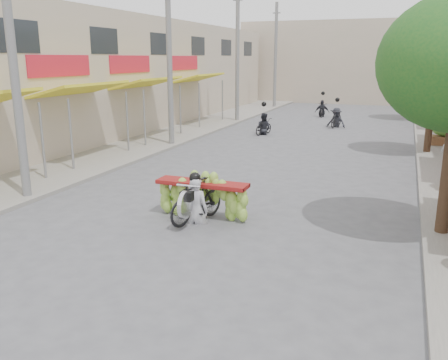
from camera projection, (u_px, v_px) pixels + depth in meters
ground at (139, 272)px, 8.88m from camera, size 120.00×120.00×0.00m
sidewalk_left at (170, 133)px, 24.85m from camera, size 4.00×60.00×0.12m
shophouse_row_left at (75, 75)px, 24.91m from camera, size 9.77×40.00×6.00m
far_building at (357, 62)px, 42.39m from camera, size 20.00×6.00×7.00m
utility_pole_near at (12, 53)px, 12.45m from camera, size 0.60×0.24×8.00m
utility_pole_mid at (169, 55)px, 20.59m from camera, size 0.60×0.24×8.00m
utility_pole_far at (237, 55)px, 28.74m from camera, size 0.60×0.24×8.00m
utility_pole_back at (275, 56)px, 36.88m from camera, size 0.60×0.24×8.00m
street_tree_mid at (436, 61)px, 18.75m from camera, size 3.40×3.40×5.25m
street_tree_far at (427, 60)px, 29.61m from camera, size 3.40×3.40×5.25m
produce_crate_far at (446, 132)px, 21.05m from camera, size 1.20×0.88×1.16m
banana_motorbike at (199, 193)px, 11.56m from camera, size 2.33×1.93×2.11m
bg_motorbike_a at (264, 120)px, 24.60m from camera, size 0.88×1.54×1.95m
bg_motorbike_b at (337, 113)px, 27.09m from camera, size 1.13×1.90×1.95m
bg_motorbike_c at (322, 105)px, 31.98m from camera, size 1.01×1.56×1.95m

